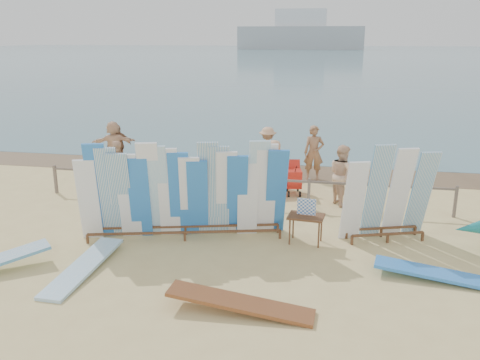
% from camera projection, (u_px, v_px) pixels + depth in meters
% --- Properties ---
extents(ground, '(160.00, 160.00, 0.00)m').
position_uv_depth(ground, '(218.00, 243.00, 12.30)').
color(ground, '#D8C17D').
rests_on(ground, ground).
extents(ocean, '(320.00, 240.00, 0.02)m').
position_uv_depth(ocean, '(330.00, 55.00, 133.17)').
color(ocean, '#436C79').
rests_on(ocean, ground).
extents(wet_sand_strip, '(40.00, 2.60, 0.01)m').
position_uv_depth(wet_sand_strip, '(262.00, 169.00, 19.10)').
color(wet_sand_strip, brown).
rests_on(wet_sand_strip, ground).
extents(distant_ship, '(45.00, 8.00, 14.00)m').
position_uv_depth(distant_ship, '(300.00, 34.00, 183.00)').
color(distant_ship, '#999EA3').
rests_on(distant_ship, ocean).
extents(fence, '(12.08, 0.08, 0.90)m').
position_uv_depth(fence, '(241.00, 184.00, 14.96)').
color(fence, '#6C5D52').
rests_on(fence, ground).
extents(main_surfboard_rack, '(5.03, 1.89, 2.51)m').
position_uv_depth(main_surfboard_rack, '(184.00, 194.00, 12.29)').
color(main_surfboard_rack, brown).
rests_on(main_surfboard_rack, ground).
extents(side_surfboard_rack, '(2.26, 1.28, 2.46)m').
position_uv_depth(side_surfboard_rack, '(388.00, 196.00, 12.19)').
color(side_surfboard_rack, brown).
rests_on(side_surfboard_rack, ground).
extents(vendor_table, '(0.90, 0.68, 1.12)m').
position_uv_depth(vendor_table, '(306.00, 228.00, 12.21)').
color(vendor_table, brown).
rests_on(vendor_table, ground).
extents(flat_board_d, '(2.75, 0.96, 0.26)m').
position_uv_depth(flat_board_d, '(442.00, 280.00, 10.41)').
color(flat_board_d, blue).
rests_on(flat_board_d, ground).
extents(flat_board_a, '(0.65, 2.72, 0.22)m').
position_uv_depth(flat_board_a, '(84.00, 271.00, 10.82)').
color(flat_board_a, '#8ABEDD').
rests_on(flat_board_a, ground).
extents(flat_board_c, '(2.71, 0.66, 0.35)m').
position_uv_depth(flat_board_c, '(240.00, 312.00, 9.23)').
color(flat_board_c, brown).
rests_on(flat_board_c, ground).
extents(beach_chair_left, '(0.63, 0.65, 0.93)m').
position_uv_depth(beach_chair_left, '(242.00, 188.00, 15.74)').
color(beach_chair_left, red).
rests_on(beach_chair_left, ground).
extents(beach_chair_right, '(0.75, 0.76, 0.93)m').
position_uv_depth(beach_chair_right, '(277.00, 188.00, 15.83)').
color(beach_chair_right, red).
rests_on(beach_chair_right, ground).
extents(stroller, '(0.67, 0.86, 1.05)m').
position_uv_depth(stroller, '(294.00, 181.00, 15.98)').
color(stroller, red).
rests_on(stroller, ground).
extents(beachgoer_7, '(0.72, 0.43, 1.89)m').
position_uv_depth(beachgoer_7, '(314.00, 153.00, 17.50)').
color(beachgoer_7, '#8C6042').
rests_on(beachgoer_7, ground).
extents(beachgoer_2, '(0.86, 0.80, 1.64)m').
position_uv_depth(beachgoer_2, '(116.00, 166.00, 16.24)').
color(beachgoer_2, beige).
rests_on(beachgoer_2, ground).
extents(beachgoer_11, '(1.70, 1.12, 1.76)m').
position_uv_depth(beachgoer_11, '(114.00, 144.00, 19.29)').
color(beachgoer_11, beige).
rests_on(beachgoer_11, ground).
extents(beachgoer_extra_1, '(0.97, 0.86, 1.56)m').
position_uv_depth(beachgoer_extra_1, '(119.00, 145.00, 19.57)').
color(beachgoer_extra_1, '#8C6042').
rests_on(beachgoer_extra_1, ground).
extents(beachgoer_6, '(0.44, 0.81, 1.59)m').
position_uv_depth(beachgoer_6, '(274.00, 164.00, 16.61)').
color(beachgoer_6, tan).
rests_on(beachgoer_6, ground).
extents(beachgoer_3, '(1.14, 0.59, 1.69)m').
position_uv_depth(beachgoer_3, '(268.00, 150.00, 18.39)').
color(beachgoer_3, tan).
rests_on(beachgoer_3, ground).
extents(beachgoer_8, '(0.79, 0.96, 1.79)m').
position_uv_depth(beachgoer_8, '(342.00, 175.00, 14.92)').
color(beachgoer_8, beige).
rests_on(beachgoer_8, ground).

